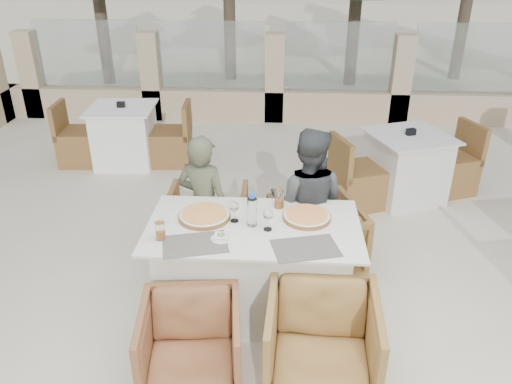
# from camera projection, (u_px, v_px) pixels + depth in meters

# --- Properties ---
(ground) EXTENTS (80.00, 80.00, 0.00)m
(ground) POSITION_uv_depth(u_px,v_px,m) (258.00, 310.00, 4.04)
(ground) COLOR beige
(ground) RESTS_ON ground
(sand_patch) EXTENTS (30.00, 16.00, 0.01)m
(sand_patch) POSITION_uv_depth(u_px,v_px,m) (281.00, 31.00, 16.51)
(sand_patch) COLOR #F0E6C4
(sand_patch) RESTS_ON ground
(perimeter_wall_far) EXTENTS (10.00, 0.34, 1.60)m
(perimeter_wall_far) POSITION_uv_depth(u_px,v_px,m) (275.00, 72.00, 7.95)
(perimeter_wall_far) COLOR #C8AD8D
(perimeter_wall_far) RESTS_ON ground
(dining_table) EXTENTS (1.60, 0.90, 0.77)m
(dining_table) POSITION_uv_depth(u_px,v_px,m) (254.00, 268.00, 3.89)
(dining_table) COLOR silver
(dining_table) RESTS_ON ground
(placemat_near_left) EXTENTS (0.51, 0.40, 0.00)m
(placemat_near_left) POSITION_uv_depth(u_px,v_px,m) (195.00, 244.00, 3.49)
(placemat_near_left) COLOR #635D55
(placemat_near_left) RESTS_ON dining_table
(placemat_near_right) EXTENTS (0.51, 0.40, 0.00)m
(placemat_near_right) POSITION_uv_depth(u_px,v_px,m) (306.00, 248.00, 3.44)
(placemat_near_right) COLOR #5D5750
(placemat_near_right) RESTS_ON dining_table
(pizza_left) EXTENTS (0.48, 0.48, 0.05)m
(pizza_left) POSITION_uv_depth(u_px,v_px,m) (204.00, 215.00, 3.81)
(pizza_left) COLOR #D25D1C
(pizza_left) RESTS_ON dining_table
(pizza_right) EXTENTS (0.47, 0.47, 0.05)m
(pizza_right) POSITION_uv_depth(u_px,v_px,m) (307.00, 216.00, 3.80)
(pizza_right) COLOR #D8511D
(pizza_right) RESTS_ON dining_table
(water_bottle) EXTENTS (0.10, 0.10, 0.26)m
(water_bottle) POSITION_uv_depth(u_px,v_px,m) (252.00, 210.00, 3.67)
(water_bottle) COLOR #9FB6D1
(water_bottle) RESTS_ON dining_table
(wine_glass_centre) EXTENTS (0.09, 0.09, 0.18)m
(wine_glass_centre) POSITION_uv_depth(u_px,v_px,m) (234.00, 210.00, 3.74)
(wine_glass_centre) COLOR white
(wine_glass_centre) RESTS_ON dining_table
(wine_glass_near) EXTENTS (0.09, 0.09, 0.18)m
(wine_glass_near) POSITION_uv_depth(u_px,v_px,m) (268.00, 219.00, 3.63)
(wine_glass_near) COLOR white
(wine_glass_near) RESTS_ON dining_table
(beer_glass_left) EXTENTS (0.08, 0.08, 0.13)m
(beer_glass_left) POSITION_uv_depth(u_px,v_px,m) (160.00, 231.00, 3.52)
(beer_glass_left) COLOR orange
(beer_glass_left) RESTS_ON dining_table
(beer_glass_right) EXTENTS (0.09, 0.09, 0.15)m
(beer_glass_right) POSITION_uv_depth(u_px,v_px,m) (279.00, 199.00, 3.94)
(beer_glass_right) COLOR orange
(beer_glass_right) RESTS_ON dining_table
(olive_dish) EXTENTS (0.14, 0.14, 0.04)m
(olive_dish) POSITION_uv_depth(u_px,v_px,m) (221.00, 236.00, 3.54)
(olive_dish) COLOR silver
(olive_dish) RESTS_ON dining_table
(armchair_far_left) EXTENTS (0.73, 0.75, 0.67)m
(armchair_far_left) POSITION_uv_depth(u_px,v_px,m) (208.00, 225.00, 4.58)
(armchair_far_left) COLOR brown
(armchair_far_left) RESTS_ON ground
(armchair_far_right) EXTENTS (0.91, 0.92, 0.67)m
(armchair_far_right) POSITION_uv_depth(u_px,v_px,m) (315.00, 238.00, 4.38)
(armchair_far_right) COLOR brown
(armchair_far_right) RESTS_ON ground
(armchair_near_left) EXTENTS (0.71, 0.73, 0.60)m
(armchair_near_left) POSITION_uv_depth(u_px,v_px,m) (191.00, 346.00, 3.26)
(armchair_near_left) COLOR brown
(armchair_near_left) RESTS_ON ground
(armchair_near_right) EXTENTS (0.75, 0.77, 0.67)m
(armchair_near_right) POSITION_uv_depth(u_px,v_px,m) (321.00, 342.00, 3.24)
(armchair_near_right) COLOR olive
(armchair_near_right) RESTS_ON ground
(diner_left) EXTENTS (0.54, 0.44, 1.28)m
(diner_left) POSITION_uv_depth(u_px,v_px,m) (204.00, 206.00, 4.27)
(diner_left) COLOR #4B4F39
(diner_left) RESTS_ON ground
(diner_right) EXTENTS (0.75, 0.64, 1.35)m
(diner_right) POSITION_uv_depth(u_px,v_px,m) (307.00, 204.00, 4.23)
(diner_right) COLOR #3D4143
(diner_right) RESTS_ON ground
(bg_table_a) EXTENTS (1.69, 0.92, 0.77)m
(bg_table_a) POSITION_uv_depth(u_px,v_px,m) (125.00, 136.00, 6.54)
(bg_table_a) COLOR white
(bg_table_a) RESTS_ON ground
(bg_table_b) EXTENTS (1.82, 1.35, 0.77)m
(bg_table_b) POSITION_uv_depth(u_px,v_px,m) (406.00, 167.00, 5.63)
(bg_table_b) COLOR silver
(bg_table_b) RESTS_ON ground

